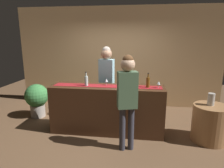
# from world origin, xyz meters

# --- Properties ---
(ground_plane) EXTENTS (10.00, 10.00, 0.00)m
(ground_plane) POSITION_xyz_m (0.00, 0.00, 0.00)
(ground_plane) COLOR brown
(back_wall) EXTENTS (6.00, 0.12, 2.90)m
(back_wall) POSITION_xyz_m (0.00, 1.90, 1.45)
(back_wall) COLOR tan
(back_wall) RESTS_ON ground
(bar_counter) EXTENTS (2.39, 0.60, 1.03)m
(bar_counter) POSITION_xyz_m (0.00, 0.00, 0.51)
(bar_counter) COLOR #3D2314
(bar_counter) RESTS_ON ground
(counter_runner_cloth) EXTENTS (2.27, 0.28, 0.01)m
(counter_runner_cloth) POSITION_xyz_m (0.00, 0.00, 1.03)
(counter_runner_cloth) COLOR maroon
(counter_runner_cloth) RESTS_ON bar_counter
(wine_bottle_amber) EXTENTS (0.07, 0.07, 0.30)m
(wine_bottle_amber) POSITION_xyz_m (0.84, -0.01, 1.14)
(wine_bottle_amber) COLOR brown
(wine_bottle_amber) RESTS_ON bar_counter
(wine_bottle_clear) EXTENTS (0.07, 0.07, 0.30)m
(wine_bottle_clear) POSITION_xyz_m (-0.44, -0.04, 1.14)
(wine_bottle_clear) COLOR #B2C6C1
(wine_bottle_clear) RESTS_ON bar_counter
(wine_glass_near_customer) EXTENTS (0.07, 0.07, 0.14)m
(wine_glass_near_customer) POSITION_xyz_m (1.06, -0.03, 1.13)
(wine_glass_near_customer) COLOR silver
(wine_glass_near_customer) RESTS_ON bar_counter
(wine_glass_mid_counter) EXTENTS (0.07, 0.07, 0.14)m
(wine_glass_mid_counter) POSITION_xyz_m (-0.02, 0.07, 1.13)
(wine_glass_mid_counter) COLOR silver
(wine_glass_mid_counter) RESTS_ON bar_counter
(bartender) EXTENTS (0.36, 0.26, 1.82)m
(bartender) POSITION_xyz_m (-0.11, 0.58, 1.15)
(bartender) COLOR #26262B
(bartender) RESTS_ON ground
(customer_sipping) EXTENTS (0.38, 0.28, 1.75)m
(customer_sipping) POSITION_xyz_m (0.47, -0.67, 1.09)
(customer_sipping) COLOR #33333D
(customer_sipping) RESTS_ON ground
(round_side_table) EXTENTS (0.68, 0.68, 0.74)m
(round_side_table) POSITION_xyz_m (2.08, -0.13, 0.37)
(round_side_table) COLOR #996B42
(round_side_table) RESTS_ON ground
(vase_on_side_table) EXTENTS (0.13, 0.13, 0.24)m
(vase_on_side_table) POSITION_xyz_m (2.06, -0.11, 0.86)
(vase_on_side_table) COLOR #B7B2A8
(vase_on_side_table) RESTS_ON round_side_table
(potted_plant_tall) EXTENTS (0.59, 0.59, 0.87)m
(potted_plant_tall) POSITION_xyz_m (-1.93, 0.58, 0.50)
(potted_plant_tall) COLOR #9E9389
(potted_plant_tall) RESTS_ON ground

